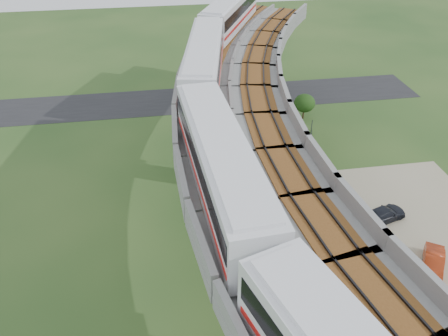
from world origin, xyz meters
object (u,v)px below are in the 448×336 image
Objects in this scene: metro_train at (242,106)px; car_dark at (384,214)px; car_red at (433,263)px; car_white at (445,320)px.

metro_train is 14.35× the size of car_dark.
car_white is at bearing -79.28° from car_red.
car_white is at bearing -41.03° from metro_train.
car_white is at bearing 156.81° from car_dark.
car_red reaches higher than car_dark.
car_white is 10.91m from car_dark.
car_dark is at bearing 89.49° from car_white.
metro_train is at bearing -169.28° from car_red.
car_white is 0.85× the size of car_red.
car_dark is (13.03, 0.29, -11.65)m from metro_train.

